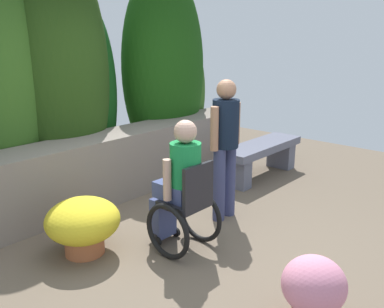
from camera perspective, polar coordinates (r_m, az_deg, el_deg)
ground_plane at (r=4.40m, az=-1.02°, el=-12.49°), size 10.12×10.12×0.00m
stone_retaining_wall at (r=5.41m, az=-14.23°, el=-2.47°), size 5.59×0.59×0.85m
hedge_backdrop at (r=5.86m, az=-16.78°, el=9.44°), size 6.31×1.20×3.24m
stone_bench at (r=6.41m, az=9.25°, el=-0.02°), size 1.59×0.47×0.52m
person_in_wheelchair at (r=4.13m, az=-1.43°, el=-4.95°), size 0.53×0.66×1.33m
person_standing_companion at (r=4.76m, az=4.53°, el=1.82°), size 0.49×0.30×1.62m
flower_pot_purple_near at (r=3.36m, az=16.12°, el=-17.20°), size 0.47×0.47×0.54m
flower_pot_terracotta_by_wall at (r=4.29m, az=-14.54°, el=-9.09°), size 0.73×0.73×0.56m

